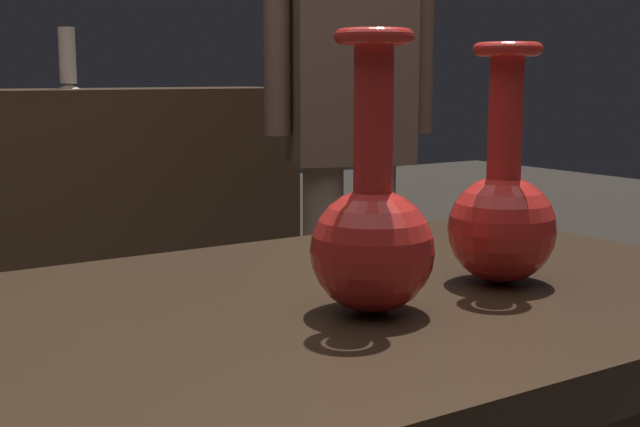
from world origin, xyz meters
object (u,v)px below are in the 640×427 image
(vase_tall_behind, at_px, (502,211))
(shelf_vase_right, at_px, (67,60))
(visitor_near_right, at_px, (350,106))
(vase_centerpiece, at_px, (372,229))

(vase_tall_behind, bearing_deg, shelf_vase_right, 84.11)
(shelf_vase_right, height_order, visitor_near_right, visitor_near_right)
(vase_centerpiece, distance_m, shelf_vase_right, 2.40)
(vase_tall_behind, distance_m, visitor_near_right, 1.36)
(vase_tall_behind, xyz_separation_m, visitor_near_right, (0.64, 1.20, 0.07))
(vase_centerpiece, xyz_separation_m, shelf_vase_right, (0.44, 2.35, 0.20))
(vase_tall_behind, height_order, visitor_near_right, visitor_near_right)
(vase_centerpiece, distance_m, visitor_near_right, 1.48)
(vase_centerpiece, relative_size, visitor_near_right, 0.17)
(vase_centerpiece, xyz_separation_m, vase_tall_behind, (0.20, 0.02, -0.00))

